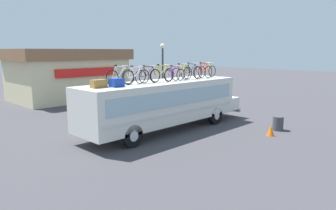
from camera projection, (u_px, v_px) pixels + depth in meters
ground_plane at (162, 131)px, 17.15m from camera, size 120.00×120.00×0.00m
bus at (165, 102)px, 17.01m from camera, size 11.06×2.63×2.73m
luggage_bag_1 at (99, 84)px, 13.85m from camera, size 0.71×0.38×0.37m
luggage_bag_2 at (117, 83)px, 14.18m from camera, size 0.60×0.46×0.39m
rooftop_bicycle_1 at (120, 76)px, 15.06m from camera, size 1.69×0.44×0.98m
rooftop_bicycle_2 at (136, 76)px, 15.32m from camera, size 1.71×0.44×0.93m
rooftop_bicycle_3 at (148, 75)px, 15.89m from camera, size 1.74×0.44×0.93m
rooftop_bicycle_4 at (162, 75)px, 16.34m from camera, size 1.79×0.44×0.96m
rooftop_bicycle_5 at (175, 74)px, 16.84m from camera, size 1.63×0.44×0.87m
rooftop_bicycle_6 at (182, 73)px, 17.49m from camera, size 1.72×0.44×0.95m
rooftop_bicycle_7 at (191, 72)px, 18.15m from camera, size 1.80×0.44×0.97m
rooftop_bicycle_8 at (203, 72)px, 18.46m from camera, size 1.72×0.44×0.98m
rooftop_bicycle_9 at (207, 71)px, 19.27m from camera, size 1.78×0.44×0.96m
roadside_building at (68, 74)px, 28.23m from camera, size 9.98×6.69×4.52m
trash_bin at (278, 123)px, 17.19m from camera, size 0.58×0.58×0.78m
traffic_cone at (271, 131)px, 16.06m from camera, size 0.40×0.40×0.55m
street_lamp at (163, 67)px, 23.43m from camera, size 0.37×0.37×4.91m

